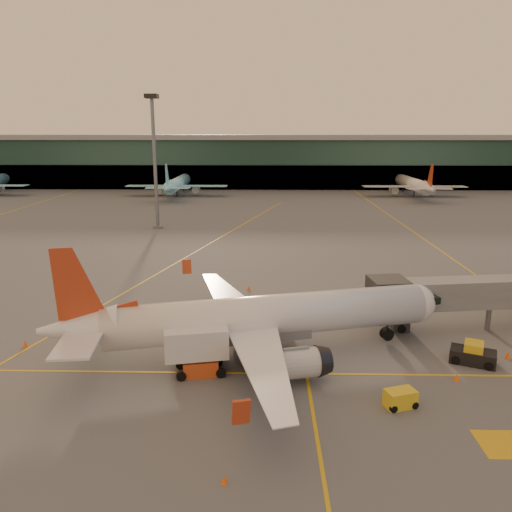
{
  "coord_description": "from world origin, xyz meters",
  "views": [
    {
      "loc": [
        1.74,
        -31.48,
        18.91
      ],
      "look_at": [
        0.53,
        23.75,
        5.0
      ],
      "focal_mm": 35.0,
      "sensor_mm": 36.0,
      "label": 1
    }
  ],
  "objects_px": {
    "main_airplane": "(256,319)",
    "pushback_tug": "(473,355)",
    "gpu_cart": "(400,399)",
    "catering_truck": "(197,348)"
  },
  "relations": [
    {
      "from": "main_airplane",
      "to": "pushback_tug",
      "type": "relative_size",
      "value": 8.4
    },
    {
      "from": "main_airplane",
      "to": "pushback_tug",
      "type": "distance_m",
      "value": 18.37
    },
    {
      "from": "main_airplane",
      "to": "gpu_cart",
      "type": "bearing_deg",
      "value": -52.48
    },
    {
      "from": "catering_truck",
      "to": "gpu_cart",
      "type": "height_order",
      "value": "catering_truck"
    },
    {
      "from": "main_airplane",
      "to": "catering_truck",
      "type": "relative_size",
      "value": 6.41
    },
    {
      "from": "pushback_tug",
      "to": "catering_truck",
      "type": "bearing_deg",
      "value": -150.04
    },
    {
      "from": "gpu_cart",
      "to": "pushback_tug",
      "type": "relative_size",
      "value": 0.61
    },
    {
      "from": "catering_truck",
      "to": "pushback_tug",
      "type": "bearing_deg",
      "value": -5.47
    },
    {
      "from": "gpu_cart",
      "to": "catering_truck",
      "type": "bearing_deg",
      "value": 144.37
    },
    {
      "from": "main_airplane",
      "to": "pushback_tug",
      "type": "height_order",
      "value": "main_airplane"
    }
  ]
}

